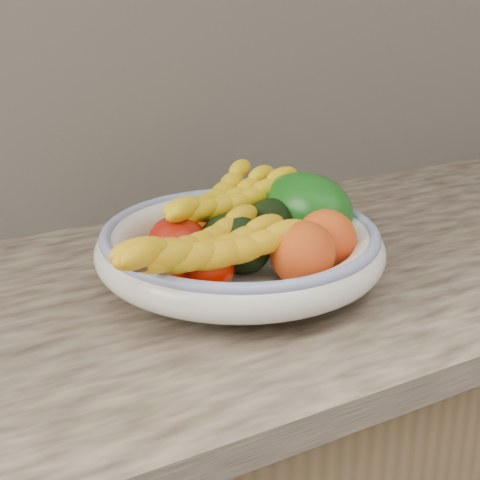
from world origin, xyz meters
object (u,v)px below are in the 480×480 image
banana_bunch_back (225,205)px  green_mango (306,209)px  fruit_bowl (240,248)px  banana_bunch_front (207,254)px

banana_bunch_back → green_mango: bearing=-49.3°
fruit_bowl → green_mango: 0.13m
green_mango → banana_bunch_back: size_ratio=0.54×
banana_bunch_back → banana_bunch_front: bearing=-153.7°
banana_bunch_front → green_mango: bearing=8.0°
banana_bunch_back → banana_bunch_front: banana_bunch_back is taller
fruit_bowl → banana_bunch_front: 0.12m
fruit_bowl → banana_bunch_back: 0.08m
green_mango → banana_bunch_back: bearing=137.9°
green_mango → banana_bunch_front: size_ratio=0.52×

